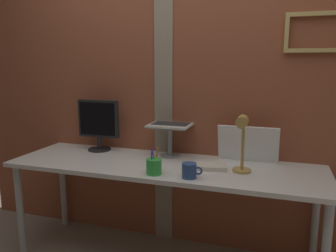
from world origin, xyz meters
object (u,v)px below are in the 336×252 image
at_px(monitor, 98,122).
at_px(coffee_mug, 190,171).
at_px(laptop, 173,118).
at_px(pen_cup, 154,166).
at_px(desk_lamp, 242,138).
at_px(whiteboard_panel, 248,144).

bearing_deg(monitor, coffee_mug, -26.23).
bearing_deg(laptop, monitor, -174.02).
xyz_separation_m(pen_cup, coffee_mug, (0.23, -0.00, -0.00)).
distance_m(desk_lamp, pen_cup, 0.58).
distance_m(monitor, desk_lamp, 1.17).
height_order(monitor, coffee_mug, monitor).
bearing_deg(monitor, whiteboard_panel, 1.82).
bearing_deg(desk_lamp, coffee_mug, -149.90).
xyz_separation_m(whiteboard_panel, desk_lamp, (-0.01, -0.29, 0.11)).
relative_size(pen_cup, coffee_mug, 1.35).
bearing_deg(desk_lamp, pen_cup, -162.12).
distance_m(pen_cup, coffee_mug, 0.23).
height_order(whiteboard_panel, desk_lamp, desk_lamp).
relative_size(monitor, laptop, 1.31).
xyz_separation_m(whiteboard_panel, pen_cup, (-0.53, -0.46, -0.08)).
xyz_separation_m(laptop, pen_cup, (0.03, -0.48, -0.23)).
bearing_deg(whiteboard_panel, monitor, -178.18).
distance_m(desk_lamp, coffee_mug, 0.38).
relative_size(desk_lamp, pen_cup, 2.18).
height_order(monitor, laptop, laptop).
bearing_deg(whiteboard_panel, coffee_mug, -123.52).
bearing_deg(desk_lamp, whiteboard_panel, 87.28).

